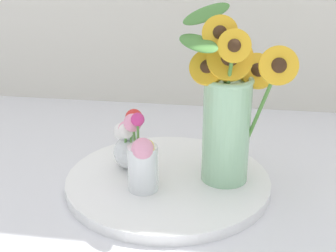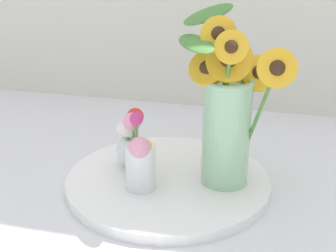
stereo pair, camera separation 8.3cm
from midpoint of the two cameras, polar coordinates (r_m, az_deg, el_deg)
The scene contains 5 objects.
ground_plane at distance 0.97m, azimuth 1.35°, elevation -8.10°, with size 6.00×6.00×0.00m, color silver.
serving_tray at distance 0.99m, azimuth 2.40°, elevation -6.78°, with size 0.43×0.43×0.02m.
mason_jar_sunflowers at distance 0.92m, azimuth 9.80°, elevation 1.50°, with size 0.24×0.20×0.35m.
vase_small_center at distance 0.91m, azimuth -0.87°, elevation -3.75°, with size 0.07×0.09×0.15m.
vase_bulb_right at distance 1.01m, azimuth -2.16°, elevation -2.11°, with size 0.07×0.08×0.14m.
Camera 2 is at (0.23, -0.82, 0.49)m, focal length 50.00 mm.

